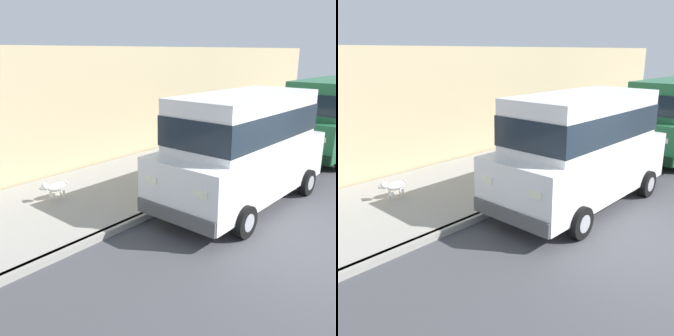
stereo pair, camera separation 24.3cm
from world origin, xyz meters
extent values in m
plane|color=#424247|center=(0.00, 0.00, 0.00)|extent=(80.00, 80.00, 0.00)
cube|color=gray|center=(-3.20, 0.00, 0.07)|extent=(0.16, 64.00, 0.14)
cube|color=#99968E|center=(-5.00, 0.00, 0.07)|extent=(3.60, 64.00, 0.14)
cube|color=white|center=(-2.18, 0.93, 0.87)|extent=(1.91, 4.81, 1.10)
cube|color=white|center=(-2.18, 0.93, 1.97)|extent=(1.68, 3.80, 1.10)
cube|color=#19232D|center=(-2.18, 0.93, 1.89)|extent=(1.72, 3.85, 0.61)
cube|color=#505050|center=(-2.17, -1.42, 0.46)|extent=(1.86, 0.21, 0.28)
cube|color=#505050|center=(-2.19, 3.28, 0.46)|extent=(1.86, 0.21, 0.28)
cylinder|color=black|center=(-1.23, -0.55, 0.32)|extent=(0.22, 0.64, 0.64)
cylinder|color=#9E9EA3|center=(-1.23, -0.55, 0.32)|extent=(0.24, 0.35, 0.35)
cylinder|color=black|center=(-3.13, -0.56, 0.32)|extent=(0.22, 0.64, 0.64)
cylinder|color=#9E9EA3|center=(-3.13, -0.56, 0.32)|extent=(0.24, 0.35, 0.35)
cylinder|color=black|center=(-1.23, 2.42, 0.32)|extent=(0.22, 0.64, 0.64)
cylinder|color=#9E9EA3|center=(-1.23, 2.42, 0.32)|extent=(0.24, 0.35, 0.35)
cylinder|color=black|center=(-3.13, 2.42, 0.32)|extent=(0.22, 0.64, 0.64)
cylinder|color=#9E9EA3|center=(-3.13, 2.42, 0.32)|extent=(0.24, 0.35, 0.35)
cube|color=#EAEACC|center=(-1.58, -1.44, 1.04)|extent=(0.28, 0.08, 0.14)
cube|color=#EAEACC|center=(-2.76, -1.45, 1.04)|extent=(0.28, 0.08, 0.14)
cube|color=#23663D|center=(-2.16, 6.58, 0.87)|extent=(1.96, 4.82, 1.10)
cube|color=#23663D|center=(-2.16, 6.58, 1.97)|extent=(1.72, 3.82, 1.10)
cube|color=#19232D|center=(-2.16, 6.58, 1.89)|extent=(1.76, 3.86, 0.61)
cube|color=black|center=(-2.19, 4.23, 0.46)|extent=(1.86, 0.22, 0.28)
cylinder|color=black|center=(-3.13, 5.10, 0.32)|extent=(0.23, 0.64, 0.64)
cylinder|color=#9E9EA3|center=(-3.13, 5.10, 0.32)|extent=(0.24, 0.36, 0.35)
cylinder|color=black|center=(-3.09, 8.08, 0.32)|extent=(0.23, 0.64, 0.64)
cylinder|color=#9E9EA3|center=(-3.09, 8.08, 0.32)|extent=(0.24, 0.36, 0.35)
cube|color=#EAEACC|center=(-1.60, 4.19, 1.04)|extent=(0.28, 0.08, 0.14)
cube|color=#EAEACC|center=(-2.78, 4.21, 1.04)|extent=(0.28, 0.08, 0.14)
ellipsoid|color=white|center=(-5.29, -1.96, 0.42)|extent=(0.21, 0.45, 0.20)
cylinder|color=white|center=(-5.23, -2.09, 0.23)|extent=(0.05, 0.05, 0.18)
cylinder|color=white|center=(-5.35, -2.10, 0.23)|extent=(0.05, 0.05, 0.18)
cylinder|color=white|center=(-5.24, -1.82, 0.23)|extent=(0.05, 0.05, 0.18)
cylinder|color=white|center=(-5.36, -1.82, 0.23)|extent=(0.05, 0.05, 0.18)
sphere|color=white|center=(-5.28, -2.25, 0.51)|extent=(0.17, 0.17, 0.17)
ellipsoid|color=gray|center=(-5.28, -2.34, 0.49)|extent=(0.07, 0.11, 0.06)
cone|color=white|center=(-5.23, -2.24, 0.59)|extent=(0.06, 0.06, 0.07)
cone|color=white|center=(-5.33, -2.24, 0.59)|extent=(0.06, 0.06, 0.07)
cylinder|color=white|center=(-5.30, -1.70, 0.48)|extent=(0.04, 0.12, 0.13)
cylinder|color=gold|center=(-3.65, 1.28, 0.17)|extent=(0.24, 0.24, 0.06)
cylinder|color=gold|center=(-3.65, 1.28, 0.47)|extent=(0.17, 0.17, 0.55)
sphere|color=gold|center=(-3.65, 1.28, 0.79)|extent=(0.15, 0.15, 0.15)
cylinder|color=gold|center=(-3.77, 1.28, 0.50)|extent=(0.10, 0.07, 0.07)
cylinder|color=gold|center=(-3.53, 1.28, 0.50)|extent=(0.10, 0.07, 0.07)
cube|color=tan|center=(-7.10, 4.53, 1.76)|extent=(0.50, 20.00, 3.53)
camera|label=1|loc=(2.01, -6.42, 3.40)|focal=40.65mm
camera|label=2|loc=(2.19, -6.26, 3.40)|focal=40.65mm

